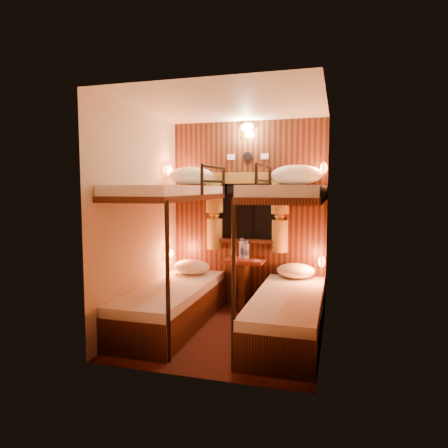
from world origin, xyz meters
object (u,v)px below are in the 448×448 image
(bunk_right, at_px, (288,284))
(bottle_right, at_px, (246,252))
(bunk_left, at_px, (172,277))
(table, at_px, (244,278))
(bottle_left, at_px, (242,250))

(bunk_right, bearing_deg, bottle_right, 128.50)
(bunk_left, bearing_deg, bottle_right, 49.00)
(table, distance_m, bottle_left, 0.35)
(table, relative_size, bottle_right, 2.76)
(bunk_left, height_order, bunk_right, same)
(bunk_left, bearing_deg, table, 50.33)
(bunk_left, relative_size, bottle_right, 8.00)
(bunk_right, relative_size, table, 2.90)
(bunk_right, distance_m, bottle_right, 1.01)
(bottle_right, bearing_deg, bottle_left, 152.21)
(table, bearing_deg, bunk_left, -129.67)
(bottle_right, bearing_deg, bunk_left, -131.00)
(bunk_right, distance_m, table, 1.02)
(bottle_left, bearing_deg, bunk_left, -127.01)
(bottle_right, bearing_deg, bunk_right, -51.50)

